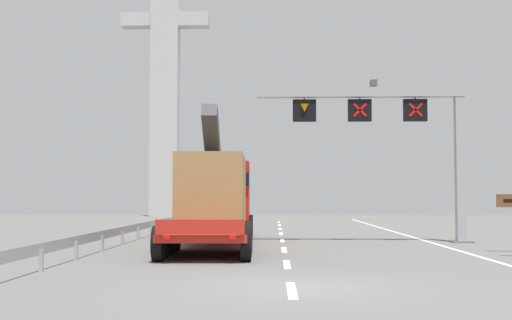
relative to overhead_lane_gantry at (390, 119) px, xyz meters
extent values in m
plane|color=slate|center=(-4.53, -14.39, -5.40)|extent=(112.00, 112.00, 0.00)
cube|color=silver|center=(-4.76, -15.01, -5.40)|extent=(0.20, 2.60, 0.01)
cube|color=silver|center=(-4.76, -9.63, -5.40)|extent=(0.20, 2.60, 0.01)
cube|color=silver|center=(-4.76, -4.25, -5.40)|extent=(0.20, 2.60, 0.01)
cube|color=silver|center=(-4.76, 1.14, -5.40)|extent=(0.20, 2.60, 0.01)
cube|color=silver|center=(-4.76, 6.52, -5.40)|extent=(0.20, 2.60, 0.01)
cube|color=silver|center=(-4.76, 11.90, -5.40)|extent=(0.20, 2.60, 0.01)
cube|color=silver|center=(-4.76, 17.29, -5.40)|extent=(0.20, 2.60, 0.01)
cube|color=silver|center=(-4.76, 22.67, -5.40)|extent=(0.20, 2.60, 0.01)
cube|color=silver|center=(1.67, -2.39, -5.40)|extent=(0.20, 63.00, 0.01)
cube|color=#9EA0A5|center=(3.03, 0.00, -1.97)|extent=(0.40, 0.40, 6.86)
cube|color=slate|center=(3.03, 0.00, -5.36)|extent=(0.90, 0.90, 0.08)
cube|color=#9EA0A5|center=(-1.33, 0.00, 1.21)|extent=(9.14, 0.44, 0.44)
cube|color=#4C4C51|center=(-0.71, 0.00, 1.61)|extent=(0.28, 0.40, 0.28)
cube|color=black|center=(1.11, 0.00, 0.40)|extent=(1.03, 0.24, 0.98)
cube|color=#9EA0A5|center=(1.11, 0.00, 0.94)|extent=(0.08, 0.08, 0.16)
cube|color=red|center=(1.11, -0.13, 0.40)|extent=(0.62, 0.02, 0.62)
cube|color=red|center=(1.11, -0.13, 0.40)|extent=(0.62, 0.02, 0.62)
cube|color=black|center=(-1.33, 0.00, 0.40)|extent=(1.03, 0.24, 0.98)
cube|color=#9EA0A5|center=(-1.33, 0.00, 0.94)|extent=(0.08, 0.08, 0.16)
cube|color=red|center=(-1.33, -0.13, 0.40)|extent=(0.62, 0.02, 0.62)
cube|color=red|center=(-1.33, -0.13, 0.40)|extent=(0.62, 0.02, 0.62)
cube|color=black|center=(-3.78, 0.00, 0.40)|extent=(1.03, 0.24, 0.98)
cube|color=#9EA0A5|center=(-3.78, 0.00, 0.94)|extent=(0.08, 0.08, 0.16)
cone|color=orange|center=(-3.78, -0.13, 0.50)|extent=(0.37, 0.37, 0.34)
cube|color=red|center=(-7.45, -4.32, -4.67)|extent=(3.04, 10.46, 0.24)
cube|color=red|center=(-7.33, -9.60, -4.30)|extent=(2.66, 0.14, 0.44)
cylinder|color=black|center=(-8.70, -8.85, -4.85)|extent=(0.35, 1.11, 1.10)
cylinder|color=black|center=(-6.00, -8.79, -4.85)|extent=(0.35, 1.11, 1.10)
cylinder|color=black|center=(-8.72, -7.80, -4.85)|extent=(0.35, 1.11, 1.10)
cylinder|color=black|center=(-6.02, -7.74, -4.85)|extent=(0.35, 1.11, 1.10)
cylinder|color=black|center=(-8.75, -6.75, -4.85)|extent=(0.35, 1.11, 1.10)
cylinder|color=black|center=(-6.05, -6.69, -4.85)|extent=(0.35, 1.11, 1.10)
cylinder|color=black|center=(-8.77, -5.70, -4.85)|extent=(0.35, 1.11, 1.10)
cylinder|color=black|center=(-6.07, -5.64, -4.85)|extent=(0.35, 1.11, 1.10)
cylinder|color=black|center=(-8.79, -4.65, -4.85)|extent=(0.35, 1.11, 1.10)
cylinder|color=black|center=(-6.09, -4.59, -4.85)|extent=(0.35, 1.11, 1.10)
cube|color=red|center=(-7.62, 2.78, -3.30)|extent=(2.65, 3.26, 3.10)
cube|color=black|center=(-7.62, 2.78, -2.61)|extent=(2.68, 3.28, 0.60)
cylinder|color=black|center=(-8.92, 3.63, -4.85)|extent=(0.37, 1.11, 1.10)
cylinder|color=black|center=(-6.35, 3.69, -4.85)|extent=(0.37, 1.11, 1.10)
cylinder|color=black|center=(-8.88, 1.63, -4.85)|extent=(0.37, 1.11, 1.10)
cylinder|color=black|center=(-6.30, 1.69, -4.85)|extent=(0.37, 1.11, 1.10)
cube|color=#9E7A47|center=(-7.46, -3.92, -3.20)|extent=(2.51, 5.77, 2.70)
cube|color=#2D2D33|center=(-7.44, -4.78, -1.25)|extent=(0.63, 2.95, 2.29)
cube|color=red|center=(-8.31, -9.66, -4.60)|extent=(0.20, 0.06, 0.12)
cube|color=red|center=(-6.35, -9.61, -4.60)|extent=(0.20, 0.06, 0.12)
cube|color=#999EA3|center=(-11.40, -0.63, -4.80)|extent=(0.04, 31.54, 0.32)
cube|color=#999EA3|center=(-11.34, -11.66, -5.10)|extent=(0.10, 0.10, 0.60)
cube|color=#999EA3|center=(-11.34, -8.51, -5.10)|extent=(0.10, 0.10, 0.60)
cube|color=#999EA3|center=(-11.34, -5.36, -5.10)|extent=(0.10, 0.10, 0.60)
cube|color=#999EA3|center=(-11.34, -2.20, -5.10)|extent=(0.10, 0.10, 0.60)
cube|color=#999EA3|center=(-11.34, 0.95, -5.10)|extent=(0.10, 0.10, 0.60)
cube|color=#999EA3|center=(-11.34, 4.10, -5.10)|extent=(0.10, 0.10, 0.60)
cube|color=#999EA3|center=(-11.34, 7.26, -5.10)|extent=(0.10, 0.10, 0.60)
cube|color=#999EA3|center=(-11.34, 10.41, -5.10)|extent=(0.10, 0.10, 0.60)
cube|color=#999EA3|center=(-11.34, 13.56, -5.10)|extent=(0.10, 0.10, 0.60)
cube|color=#B7B7B2|center=(-16.28, 37.96, 10.82)|extent=(2.80, 2.00, 32.45)
cube|color=#B7B7B2|center=(-16.28, 37.96, 14.72)|extent=(9.00, 1.60, 1.40)
camera|label=1|loc=(-5.13, -29.30, -3.40)|focal=46.63mm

